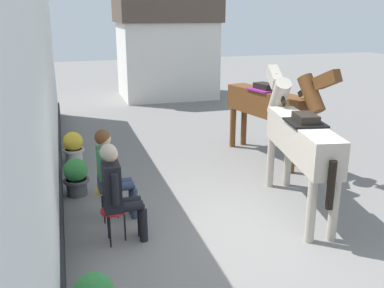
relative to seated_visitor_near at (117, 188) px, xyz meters
name	(u,v)px	position (x,y,z in m)	size (l,w,h in m)	color
ground_plane	(185,167)	(1.64, 2.54, -0.78)	(40.00, 40.00, 0.00)	slate
pub_facade_wall	(41,118)	(-0.91, 1.04, 0.76)	(0.34, 14.00, 3.40)	white
distant_cottage	(166,46)	(3.04, 9.90, 1.02)	(3.40, 2.60, 3.50)	silver
seated_visitor_near	(117,188)	(0.00, 0.00, 0.00)	(0.61, 0.49, 1.39)	red
seated_visitor_far	(110,170)	(-0.01, 0.70, 0.00)	(0.61, 0.49, 1.39)	gold
saddled_horse_near	(298,136)	(2.81, 0.31, 0.38)	(0.84, 2.97, 2.06)	#B2A899
saddled_horse_far	(271,105)	(3.46, 2.52, 0.38)	(0.98, 2.95, 2.06)	brown
flower_planter_inner_far	(76,176)	(-0.48, 1.77, -0.44)	(0.43, 0.43, 0.64)	#4C4C51
flower_planter_farthest	(73,146)	(-0.47, 3.49, -0.44)	(0.43, 0.43, 0.64)	beige
satchel_bag	(111,190)	(0.06, 1.57, -0.68)	(0.28, 0.12, 0.20)	brown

